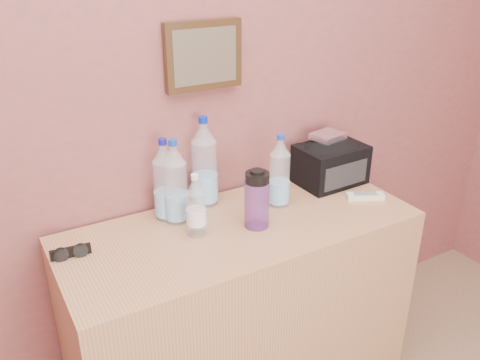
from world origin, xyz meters
The scene contains 12 objects.
picture_frame centered at (0.26, 1.98, 1.40)m, with size 0.30×0.03×0.25m, color #382311, non-canonical shape.
dresser centered at (0.26, 1.70, 0.41)m, with size 1.33×0.55×0.83m, color tan.
pet_large_a centered at (0.07, 1.85, 0.97)m, with size 0.09×0.09×0.32m.
pet_large_b centered at (0.05, 1.89, 0.97)m, with size 0.09×0.09×0.32m.
pet_large_c centered at (0.23, 1.93, 0.99)m, with size 0.10×0.10×0.36m.
pet_large_d centered at (0.47, 1.77, 0.96)m, with size 0.08×0.08×0.29m.
pet_small centered at (0.09, 1.73, 0.93)m, with size 0.07×0.07×0.23m.
nalgene_bottle centered at (0.31, 1.67, 0.94)m, with size 0.09×0.09×0.22m.
sunglasses centered at (-0.33, 1.80, 0.85)m, with size 0.13×0.05×0.03m, color black, non-canonical shape.
ac_remote centered at (0.81, 1.64, 0.84)m, with size 0.15×0.05×0.02m, color white.
toiletry_bag centered at (0.78, 1.83, 0.92)m, with size 0.28×0.20×0.19m, color black, non-canonical shape.
foil_packet centered at (0.78, 1.86, 1.03)m, with size 0.13×0.10×0.03m, color silver.
Camera 1 is at (-0.55, 0.30, 1.77)m, focal length 38.00 mm.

